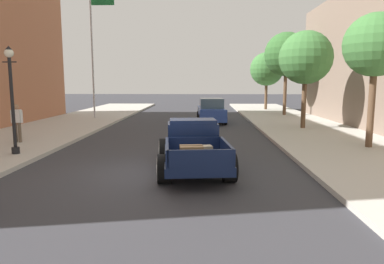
# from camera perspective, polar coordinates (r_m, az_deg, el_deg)

# --- Properties ---
(ground_plane) EXTENTS (140.00, 140.00, 0.00)m
(ground_plane) POSITION_cam_1_polar(r_m,az_deg,el_deg) (10.95, -5.24, -6.49)
(ground_plane) COLOR #333338
(hotrod_truck_navy) EXTENTS (2.51, 5.05, 1.58)m
(hotrod_truck_navy) POSITION_cam_1_polar(r_m,az_deg,el_deg) (11.23, 0.10, -2.14)
(hotrod_truck_navy) COLOR #0F1938
(hotrod_truck_navy) RESTS_ON ground
(car_background_blue) EXTENTS (2.02, 4.37, 1.65)m
(car_background_blue) POSITION_cam_1_polar(r_m,az_deg,el_deg) (24.17, 3.12, 3.36)
(car_background_blue) COLOR #284293
(car_background_blue) RESTS_ON ground
(pedestrian_sidewalk_left) EXTENTS (0.53, 0.22, 1.65)m
(pedestrian_sidewalk_left) POSITION_cam_1_polar(r_m,az_deg,el_deg) (17.03, -26.33, 1.63)
(pedestrian_sidewalk_left) COLOR brown
(pedestrian_sidewalk_left) RESTS_ON sidewalk_left
(street_lamp_near) EXTENTS (0.50, 0.32, 3.85)m
(street_lamp_near) POSITION_cam_1_polar(r_m,az_deg,el_deg) (14.23, -27.02, 5.74)
(street_lamp_near) COLOR black
(street_lamp_near) RESTS_ON sidewalk_left
(flagpole) EXTENTS (1.74, 0.16, 9.16)m
(flagpole) POSITION_cam_1_polar(r_m,az_deg,el_deg) (26.56, -15.34, 14.33)
(flagpole) COLOR #B2B2B7
(flagpole) RESTS_ON sidewalk_left
(street_tree_nearest) EXTENTS (2.46, 2.46, 5.25)m
(street_tree_nearest) POSITION_cam_1_polar(r_m,az_deg,el_deg) (15.81, 27.43, 12.22)
(street_tree_nearest) COLOR brown
(street_tree_nearest) RESTS_ON sidewalk_right
(street_tree_second) EXTENTS (2.96, 2.96, 5.41)m
(street_tree_second) POSITION_cam_1_polar(r_m,az_deg,el_deg) (21.09, 17.82, 11.28)
(street_tree_second) COLOR brown
(street_tree_second) RESTS_ON sidewalk_right
(street_tree_third) EXTENTS (3.39, 3.39, 6.42)m
(street_tree_third) POSITION_cam_1_polar(r_m,az_deg,el_deg) (29.11, 14.93, 11.96)
(street_tree_third) COLOR brown
(street_tree_third) RESTS_ON sidewalk_right
(street_tree_farthest) EXTENTS (3.14, 3.14, 5.36)m
(street_tree_farthest) POSITION_cam_1_polar(r_m,az_deg,el_deg) (34.60, 11.93, 9.86)
(street_tree_farthest) COLOR brown
(street_tree_farthest) RESTS_ON sidewalk_right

